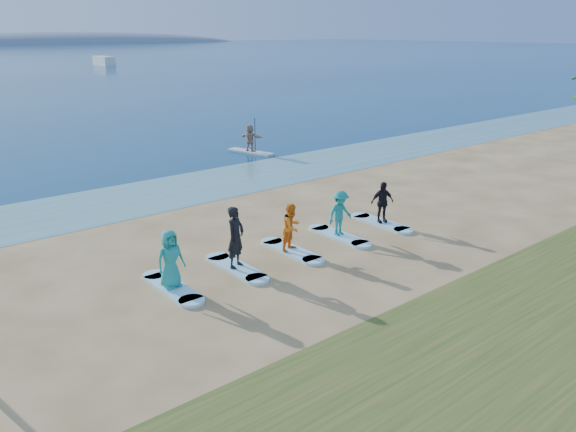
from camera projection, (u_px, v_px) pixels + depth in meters
ground at (338, 263)px, 17.23m from camera, size 600.00×600.00×0.00m
shallow_water at (173, 191)px, 24.92m from camera, size 600.00×600.00×0.00m
island_ridge at (68, 43)px, 294.31m from camera, size 220.00×56.00×18.00m
paddleboard at (250, 152)px, 32.62m from camera, size 1.43×3.08×0.12m
paddleboarder at (250, 138)px, 32.35m from camera, size 0.96×1.49×1.54m
boat_offshore_b at (104, 65)px, 112.65m from camera, size 2.30×6.89×1.76m
surfboard_0 at (172, 288)px, 15.51m from camera, size 0.70×2.20×0.09m
student_0 at (170, 259)px, 15.24m from camera, size 0.83×0.56×1.64m
surfboard_1 at (237, 268)px, 16.81m from camera, size 0.70×2.20×0.09m
student_1 at (236, 237)px, 16.50m from camera, size 0.81×0.69×1.87m
surfboard_2 at (292, 251)px, 18.10m from camera, size 0.70×2.20×0.09m
student_2 at (292, 227)px, 17.85m from camera, size 0.88×0.77×1.54m
surfboard_3 at (339, 236)px, 19.40m from camera, size 0.70×2.20×0.09m
student_3 at (340, 213)px, 19.14m from camera, size 1.02×0.60×1.57m
surfboard_4 at (381, 223)px, 20.70m from camera, size 0.70×2.20×0.09m
student_4 at (382, 202)px, 20.44m from camera, size 0.97×0.66×1.52m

